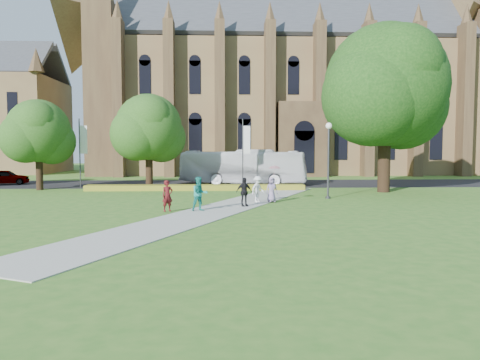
{
  "coord_description": "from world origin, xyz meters",
  "views": [
    {
      "loc": [
        0.04,
        -25.46,
        3.54
      ],
      "look_at": [
        1.21,
        2.3,
        1.6
      ],
      "focal_mm": 35.0,
      "sensor_mm": 36.0,
      "label": 1
    }
  ],
  "objects_px": {
    "streetlamp": "(328,151)",
    "large_tree": "(386,86)",
    "car_0": "(6,177)",
    "pedestrian_0": "(167,196)",
    "tour_coach": "(243,167)"
  },
  "relations": [
    {
      "from": "tour_coach",
      "to": "pedestrian_0",
      "type": "bearing_deg",
      "value": 178.28
    },
    {
      "from": "streetlamp",
      "to": "tour_coach",
      "type": "distance_m",
      "value": 13.47
    },
    {
      "from": "car_0",
      "to": "streetlamp",
      "type": "bearing_deg",
      "value": -128.1
    },
    {
      "from": "pedestrian_0",
      "to": "car_0",
      "type": "bearing_deg",
      "value": 99.99
    },
    {
      "from": "pedestrian_0",
      "to": "large_tree",
      "type": "bearing_deg",
      "value": 2.7
    },
    {
      "from": "tour_coach",
      "to": "pedestrian_0",
      "type": "relative_size",
      "value": 6.99
    },
    {
      "from": "streetlamp",
      "to": "pedestrian_0",
      "type": "bearing_deg",
      "value": -148.43
    },
    {
      "from": "car_0",
      "to": "large_tree",
      "type": "bearing_deg",
      "value": -117.36
    },
    {
      "from": "streetlamp",
      "to": "large_tree",
      "type": "relative_size",
      "value": 0.4
    },
    {
      "from": "large_tree",
      "to": "streetlamp",
      "type": "bearing_deg",
      "value": -140.71
    },
    {
      "from": "streetlamp",
      "to": "car_0",
      "type": "bearing_deg",
      "value": 154.5
    },
    {
      "from": "large_tree",
      "to": "car_0",
      "type": "xyz_separation_m",
      "value": [
        -33.39,
        8.8,
        -7.63
      ]
    },
    {
      "from": "car_0",
      "to": "pedestrian_0",
      "type": "height_order",
      "value": "pedestrian_0"
    },
    {
      "from": "streetlamp",
      "to": "large_tree",
      "type": "bearing_deg",
      "value": 39.29
    },
    {
      "from": "large_tree",
      "to": "car_0",
      "type": "distance_m",
      "value": 35.36
    }
  ]
}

